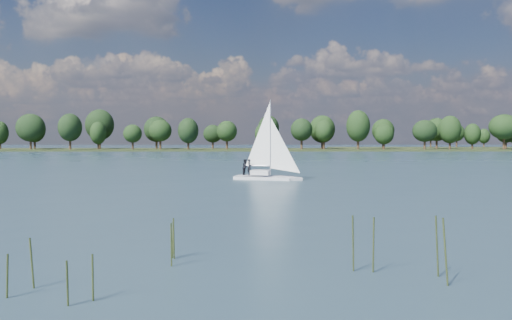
{
  "coord_description": "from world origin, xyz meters",
  "views": [
    {
      "loc": [
        10.41,
        -27.89,
        4.79
      ],
      "look_at": [
        10.73,
        34.47,
        2.5
      ],
      "focal_mm": 40.0,
      "sensor_mm": 36.0,
      "label": 1
    }
  ],
  "objects": [
    {
      "name": "ground",
      "position": [
        0.0,
        100.0,
        0.0
      ],
      "size": [
        700.0,
        700.0,
        0.0
      ],
      "primitive_type": "plane",
      "color": "#233342",
      "rests_on": "ground"
    },
    {
      "name": "sailboat",
      "position": [
        11.71,
        38.94,
        2.74
      ],
      "size": [
        7.73,
        4.44,
        9.83
      ],
      "rotation": [
        0.0,
        0.0,
        -0.34
      ],
      "color": "silver",
      "rests_on": "ground"
    },
    {
      "name": "far_shore",
      "position": [
        0.0,
        212.0,
        0.0
      ],
      "size": [
        660.0,
        40.0,
        1.5
      ],
      "primitive_type": "cube",
      "color": "black",
      "rests_on": "ground"
    },
    {
      "name": "treeline",
      "position": [
        -10.4,
        207.89,
        8.02
      ],
      "size": [
        562.82,
        73.78,
        18.64
      ],
      "color": "black",
      "rests_on": "ground"
    }
  ]
}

